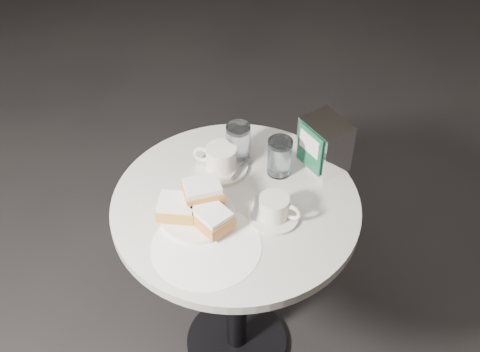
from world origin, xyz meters
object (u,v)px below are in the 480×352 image
object	(u,v)px
beignet_plate	(197,209)
coffee_cup_right	(274,209)
water_glass_left	(238,143)
cafe_table	(236,247)
coffee_cup_left	(221,160)
water_glass_right	(280,157)
napkin_dispenser	(324,144)

from	to	relation	value
beignet_plate	coffee_cup_right	distance (m)	0.21
coffee_cup_right	water_glass_left	size ratio (longest dim) A/B	1.42
cafe_table	coffee_cup_left	world-z (taller)	coffee_cup_left
water_glass_right	napkin_dispenser	distance (m)	0.14
cafe_table	water_glass_left	world-z (taller)	water_glass_left
cafe_table	coffee_cup_right	size ratio (longest dim) A/B	4.45
beignet_plate	water_glass_left	bearing A→B (deg)	103.03
coffee_cup_left	napkin_dispenser	distance (m)	0.30
beignet_plate	coffee_cup_right	xyz separation A→B (m)	(0.17, 0.13, -0.01)
napkin_dispenser	water_glass_right	bearing A→B (deg)	-108.95
coffee_cup_right	coffee_cup_left	bearing A→B (deg)	151.45
coffee_cup_right	water_glass_left	xyz separation A→B (m)	(-0.23, 0.14, 0.03)
beignet_plate	coffee_cup_left	world-z (taller)	beignet_plate
water_glass_left	beignet_plate	bearing A→B (deg)	-76.97
coffee_cup_right	water_glass_right	distance (m)	0.19
water_glass_left	water_glass_right	size ratio (longest dim) A/B	1.01
coffee_cup_right	water_glass_right	xyz separation A→B (m)	(-0.09, 0.16, 0.03)
cafe_table	coffee_cup_right	xyz separation A→B (m)	(0.12, 0.02, 0.23)
beignet_plate	napkin_dispenser	xyz separation A→B (m)	(0.16, 0.39, 0.04)
cafe_table	coffee_cup_left	bearing A→B (deg)	144.60
water_glass_right	napkin_dispenser	size ratio (longest dim) A/B	0.73
coffee_cup_left	water_glass_left	world-z (taller)	water_glass_left
napkin_dispenser	water_glass_left	bearing A→B (deg)	-130.24
coffee_cup_right	water_glass_right	bearing A→B (deg)	107.43
coffee_cup_left	napkin_dispenser	world-z (taller)	napkin_dispenser
cafe_table	napkin_dispenser	bearing A→B (deg)	68.47
beignet_plate	water_glass_right	bearing A→B (deg)	75.72
water_glass_left	coffee_cup_right	bearing A→B (deg)	-31.49
napkin_dispenser	cafe_table	bearing A→B (deg)	-91.74
coffee_cup_left	cafe_table	bearing A→B (deg)	-59.01
water_glass_right	coffee_cup_left	bearing A→B (deg)	-147.34
water_glass_right	cafe_table	bearing A→B (deg)	-98.56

